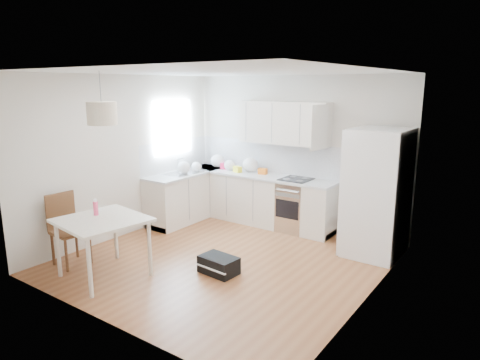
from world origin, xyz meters
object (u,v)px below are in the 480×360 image
(gym_bag, at_px, (219,265))
(dining_table, at_px, (102,225))
(dining_chair, at_px, (70,230))
(refrigerator, at_px, (378,192))

(gym_bag, bearing_deg, dining_table, -136.84)
(dining_chair, xyz_separation_m, gym_bag, (1.91, 0.97, -0.39))
(refrigerator, xyz_separation_m, gym_bag, (-1.51, -1.96, -0.84))
(dining_table, relative_size, gym_bag, 2.25)
(dining_chair, bearing_deg, dining_table, 5.91)
(refrigerator, distance_m, dining_table, 3.98)
(refrigerator, distance_m, dining_chair, 4.53)
(refrigerator, bearing_deg, dining_chair, -139.03)
(dining_table, bearing_deg, dining_chair, -169.78)
(dining_chair, height_order, gym_bag, dining_chair)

